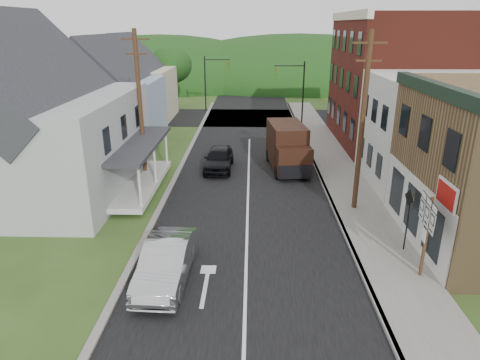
# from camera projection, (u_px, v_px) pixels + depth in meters

# --- Properties ---
(ground) EXTENTS (120.00, 120.00, 0.00)m
(ground) POSITION_uv_depth(u_px,v_px,m) (247.00, 240.00, 19.40)
(ground) COLOR #2D4719
(ground) RESTS_ON ground
(road) EXTENTS (9.00, 90.00, 0.02)m
(road) POSITION_uv_depth(u_px,v_px,m) (249.00, 169.00, 28.80)
(road) COLOR black
(road) RESTS_ON ground
(cross_road) EXTENTS (60.00, 9.00, 0.02)m
(cross_road) POSITION_uv_depth(u_px,v_px,m) (250.00, 118.00, 44.76)
(cross_road) COLOR black
(cross_road) RESTS_ON ground
(sidewalk_right) EXTENTS (2.80, 55.00, 0.15)m
(sidewalk_right) POSITION_uv_depth(u_px,v_px,m) (343.00, 179.00, 26.74)
(sidewalk_right) COLOR slate
(sidewalk_right) RESTS_ON ground
(curb_right) EXTENTS (0.20, 55.00, 0.15)m
(curb_right) POSITION_uv_depth(u_px,v_px,m) (321.00, 179.00, 26.77)
(curb_right) COLOR slate
(curb_right) RESTS_ON ground
(curb_left) EXTENTS (0.30, 55.00, 0.12)m
(curb_left) POSITION_uv_depth(u_px,v_px,m) (175.00, 178.00, 27.02)
(curb_left) COLOR slate
(curb_left) RESTS_ON ground
(storefront_white) EXTENTS (8.00, 7.00, 6.50)m
(storefront_white) POSITION_uv_depth(u_px,v_px,m) (441.00, 132.00, 25.04)
(storefront_white) COLOR silver
(storefront_white) RESTS_ON ground
(storefront_red) EXTENTS (8.00, 12.00, 10.00)m
(storefront_red) POSITION_uv_depth(u_px,v_px,m) (394.00, 81.00, 33.36)
(storefront_red) COLOR #5E2016
(storefront_red) RESTS_ON ground
(house_gray) EXTENTS (10.20, 12.24, 8.35)m
(house_gray) POSITION_uv_depth(u_px,v_px,m) (34.00, 119.00, 23.90)
(house_gray) COLOR #B0B3B5
(house_gray) RESTS_ON ground
(house_blue) EXTENTS (7.14, 8.16, 7.28)m
(house_blue) POSITION_uv_depth(u_px,v_px,m) (113.00, 97.00, 34.39)
(house_blue) COLOR #9BAFD4
(house_blue) RESTS_ON ground
(house_cream) EXTENTS (7.14, 8.16, 7.28)m
(house_cream) POSITION_uv_depth(u_px,v_px,m) (136.00, 83.00, 42.85)
(house_cream) COLOR beige
(house_cream) RESTS_ON ground
(utility_pole_right) EXTENTS (1.60, 0.26, 9.00)m
(utility_pole_right) POSITION_uv_depth(u_px,v_px,m) (362.00, 123.00, 20.95)
(utility_pole_right) COLOR #472D19
(utility_pole_right) RESTS_ON ground
(utility_pole_left) EXTENTS (1.60, 0.26, 9.00)m
(utility_pole_left) POSITION_uv_depth(u_px,v_px,m) (140.00, 105.00, 25.49)
(utility_pole_left) COLOR #472D19
(utility_pole_left) RESTS_ON ground
(traffic_signal_right) EXTENTS (2.87, 0.20, 6.00)m
(traffic_signal_right) POSITION_uv_depth(u_px,v_px,m) (296.00, 86.00, 40.07)
(traffic_signal_right) COLOR black
(traffic_signal_right) RESTS_ON ground
(traffic_signal_left) EXTENTS (2.87, 0.20, 6.00)m
(traffic_signal_left) POSITION_uv_depth(u_px,v_px,m) (211.00, 77.00, 46.87)
(traffic_signal_left) COLOR black
(traffic_signal_left) RESTS_ON ground
(tree_left_b) EXTENTS (4.80, 4.80, 6.94)m
(tree_left_b) POSITION_uv_depth(u_px,v_px,m) (3.00, 91.00, 29.44)
(tree_left_b) COLOR #382616
(tree_left_b) RESTS_ON ground
(tree_left_c) EXTENTS (5.80, 5.80, 8.41)m
(tree_left_c) POSITION_uv_depth(u_px,v_px,m) (29.00, 65.00, 36.64)
(tree_left_c) COLOR #382616
(tree_left_c) RESTS_ON ground
(tree_left_d) EXTENTS (4.80, 4.80, 6.94)m
(tree_left_d) POSITION_uv_depth(u_px,v_px,m) (171.00, 65.00, 48.01)
(tree_left_d) COLOR #382616
(tree_left_d) RESTS_ON ground
(forested_ridge) EXTENTS (90.00, 30.00, 16.00)m
(forested_ridge) POSITION_uv_depth(u_px,v_px,m) (251.00, 83.00, 71.05)
(forested_ridge) COLOR black
(forested_ridge) RESTS_ON ground
(silver_sedan) EXTENTS (1.81, 4.77, 1.55)m
(silver_sedan) POSITION_uv_depth(u_px,v_px,m) (166.00, 262.00, 16.06)
(silver_sedan) COLOR #B5B5BA
(silver_sedan) RESTS_ON ground
(dark_sedan) EXTENTS (1.90, 4.49, 1.51)m
(dark_sedan) POSITION_uv_depth(u_px,v_px,m) (219.00, 159.00, 28.52)
(dark_sedan) COLOR black
(dark_sedan) RESTS_ON ground
(delivery_van) EXTENTS (2.75, 5.56, 2.99)m
(delivery_van) POSITION_uv_depth(u_px,v_px,m) (288.00, 147.00, 28.37)
(delivery_van) COLOR black
(delivery_van) RESTS_ON ground
(route_sign_cluster) EXTENTS (0.24, 1.84, 3.22)m
(route_sign_cluster) POSITION_uv_depth(u_px,v_px,m) (427.00, 226.00, 15.71)
(route_sign_cluster) COLOR #472D19
(route_sign_cluster) RESTS_ON sidewalk_right
(warning_sign) EXTENTS (0.16, 0.76, 2.76)m
(warning_sign) POSITION_uv_depth(u_px,v_px,m) (408.00, 212.00, 17.67)
(warning_sign) COLOR black
(warning_sign) RESTS_ON sidewalk_right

